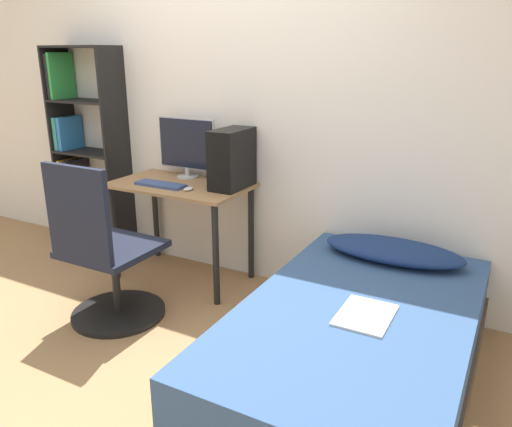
# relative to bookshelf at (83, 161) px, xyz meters

# --- Properties ---
(ground_plane) EXTENTS (14.00, 14.00, 0.00)m
(ground_plane) POSITION_rel_bookshelf_xyz_m (1.37, -1.19, -0.75)
(ground_plane) COLOR #9E754C
(wall_back) EXTENTS (8.00, 0.05, 2.50)m
(wall_back) POSITION_rel_bookshelf_xyz_m (1.37, 0.17, 0.50)
(wall_back) COLOR silver
(wall_back) RESTS_ON ground_plane
(desk) EXTENTS (0.99, 0.58, 0.73)m
(desk) POSITION_rel_bookshelf_xyz_m (1.12, -0.15, -0.14)
(desk) COLOR #997047
(desk) RESTS_ON ground_plane
(bookshelf) EXTENTS (0.62, 0.28, 1.67)m
(bookshelf) POSITION_rel_bookshelf_xyz_m (0.00, 0.00, 0.00)
(bookshelf) COLOR black
(bookshelf) RESTS_ON ground_plane
(office_chair) EXTENTS (0.59, 0.59, 1.03)m
(office_chair) POSITION_rel_bookshelf_xyz_m (1.08, -0.88, -0.36)
(office_chair) COLOR black
(office_chair) RESTS_ON ground_plane
(bed) EXTENTS (1.08, 1.86, 0.44)m
(bed) POSITION_rel_bookshelf_xyz_m (2.64, -0.79, -0.53)
(bed) COLOR #4C3D2D
(bed) RESTS_ON ground_plane
(pillow) EXTENTS (0.82, 0.36, 0.11)m
(pillow) POSITION_rel_bookshelf_xyz_m (2.64, -0.12, -0.25)
(pillow) COLOR navy
(pillow) RESTS_ON bed
(magazine) EXTENTS (0.24, 0.32, 0.01)m
(magazine) POSITION_rel_bookshelf_xyz_m (2.70, -0.86, -0.30)
(magazine) COLOR silver
(magazine) RESTS_ON bed
(monitor) EXTENTS (0.49, 0.16, 0.44)m
(monitor) POSITION_rel_bookshelf_xyz_m (1.05, 0.04, 0.21)
(monitor) COLOR #B7B7BC
(monitor) RESTS_ON desk
(keyboard) EXTENTS (0.38, 0.12, 0.02)m
(keyboard) POSITION_rel_bookshelf_xyz_m (1.03, -0.26, -0.01)
(keyboard) COLOR #33477A
(keyboard) RESTS_ON desk
(pc_tower) EXTENTS (0.19, 0.36, 0.40)m
(pc_tower) POSITION_rel_bookshelf_xyz_m (1.50, -0.06, 0.18)
(pc_tower) COLOR black
(pc_tower) RESTS_ON desk
(mouse) EXTENTS (0.06, 0.09, 0.02)m
(mouse) POSITION_rel_bookshelf_xyz_m (1.27, -0.26, -0.01)
(mouse) COLOR silver
(mouse) RESTS_ON desk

